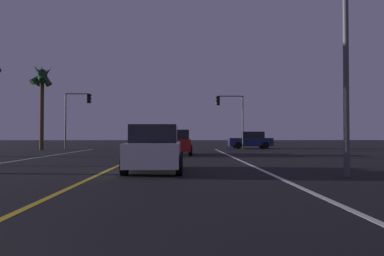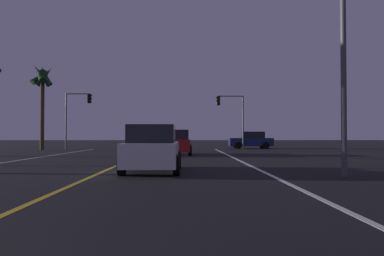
% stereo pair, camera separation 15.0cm
% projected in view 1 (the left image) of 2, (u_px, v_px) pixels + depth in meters
% --- Properties ---
extents(lane_edge_right, '(0.16, 39.61, 0.01)m').
position_uv_depth(lane_edge_right, '(256.00, 167.00, 15.07)').
color(lane_edge_right, silver).
rests_on(lane_edge_right, ground).
extents(lane_center_divider, '(0.16, 39.61, 0.01)m').
position_uv_depth(lane_center_divider, '(114.00, 167.00, 14.94)').
color(lane_center_divider, gold).
rests_on(lane_center_divider, ground).
extents(car_lead_same_lane, '(2.02, 4.30, 1.70)m').
position_uv_depth(car_lead_same_lane, '(155.00, 149.00, 13.25)').
color(car_lead_same_lane, black).
rests_on(car_lead_same_lane, ground).
extents(car_crossing_side, '(4.30, 2.02, 1.70)m').
position_uv_depth(car_crossing_side, '(251.00, 140.00, 36.49)').
color(car_crossing_side, black).
rests_on(car_crossing_side, ground).
extents(car_ahead_far, '(2.02, 4.30, 1.70)m').
position_uv_depth(car_ahead_far, '(177.00, 143.00, 24.73)').
color(car_ahead_far, black).
rests_on(car_ahead_far, ground).
extents(traffic_light_near_right, '(2.73, 0.36, 5.21)m').
position_uv_depth(traffic_light_near_right, '(230.00, 109.00, 35.47)').
color(traffic_light_near_right, '#4C4C51').
rests_on(traffic_light_near_right, ground).
extents(traffic_light_near_left, '(2.57, 0.36, 5.40)m').
position_uv_depth(traffic_light_near_left, '(78.00, 108.00, 35.16)').
color(traffic_light_near_left, '#4C4C51').
rests_on(traffic_light_near_left, ground).
extents(street_lamp_right_near, '(2.64, 0.44, 7.20)m').
position_uv_depth(street_lamp_right_near, '(325.00, 31.00, 11.66)').
color(street_lamp_right_near, '#4C4C51').
rests_on(street_lamp_right_near, ground).
extents(palm_tree_left_far, '(2.10, 2.16, 7.71)m').
position_uv_depth(palm_tree_left_far, '(42.00, 82.00, 32.48)').
color(palm_tree_left_far, '#473826').
rests_on(palm_tree_left_far, ground).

